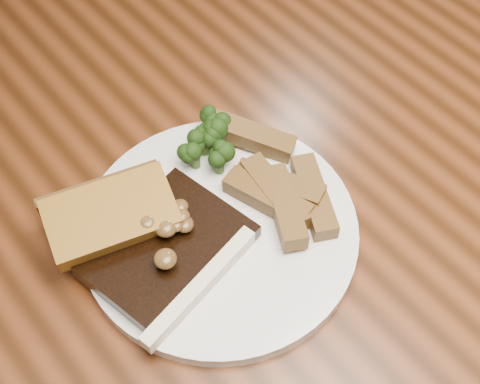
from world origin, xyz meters
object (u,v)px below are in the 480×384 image
object	(u,v)px
plate	(220,232)
garlic_bread	(115,227)
steak	(168,251)
chair_far	(103,2)
potato_wedges	(270,175)
dining_table	(241,244)

from	to	relation	value
plate	garlic_bread	distance (m)	0.11
garlic_bread	plate	bearing A→B (deg)	-19.69
plate	steak	bearing A→B (deg)	173.30
chair_far	potato_wedges	world-z (taller)	chair_far
plate	steak	distance (m)	0.06
steak	garlic_bread	xyz separation A→B (m)	(-0.03, 0.05, 0.00)
dining_table	garlic_bread	bearing A→B (deg)	161.61
chair_far	steak	xyz separation A→B (m)	(-0.28, -0.62, 0.24)
plate	steak	xyz separation A→B (m)	(-0.06, 0.01, 0.02)
steak	plate	bearing A→B (deg)	-18.25
steak	dining_table	bearing A→B (deg)	-4.79
dining_table	chair_far	size ratio (longest dim) A/B	1.67
dining_table	potato_wedges	distance (m)	0.12
steak	potato_wedges	distance (m)	0.14
dining_table	steak	bearing A→B (deg)	-173.24
steak	potato_wedges	size ratio (longest dim) A/B	1.20
plate	chair_far	bearing A→B (deg)	70.89
garlic_bread	chair_far	bearing A→B (deg)	78.45
chair_far	potato_wedges	bearing A→B (deg)	77.30
dining_table	plate	world-z (taller)	plate
plate	potato_wedges	xyz separation A→B (m)	(0.08, 0.01, 0.02)
dining_table	chair_far	world-z (taller)	chair_far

